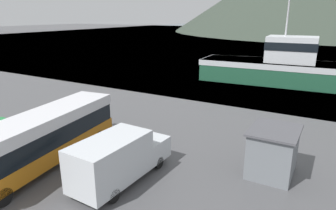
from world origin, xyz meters
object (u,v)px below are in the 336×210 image
(tour_bus, at_px, (42,137))
(dock_kiosk, at_px, (273,151))
(fishing_boat, at_px, (277,66))
(storage_bin, at_px, (1,130))
(delivery_van, at_px, (119,158))

(tour_bus, distance_m, dock_kiosk, 12.87)
(dock_kiosk, bearing_deg, fishing_boat, 100.12)
(storage_bin, relative_size, dock_kiosk, 0.46)
(tour_bus, height_order, dock_kiosk, tour_bus)
(dock_kiosk, bearing_deg, tour_bus, -154.30)
(fishing_boat, relative_size, storage_bin, 13.07)
(tour_bus, height_order, delivery_van, tour_bus)
(tour_bus, distance_m, delivery_van, 4.93)
(storage_bin, bearing_deg, fishing_boat, 65.12)
(dock_kiosk, bearing_deg, storage_bin, -165.37)
(tour_bus, relative_size, delivery_van, 1.75)
(tour_bus, bearing_deg, storage_bin, 162.30)
(delivery_van, bearing_deg, fishing_boat, 87.08)
(storage_bin, xyz_separation_m, dock_kiosk, (17.40, 4.54, 0.60))
(fishing_boat, distance_m, storage_bin, 31.29)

